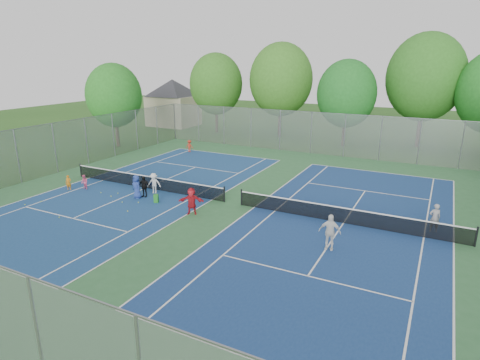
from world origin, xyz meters
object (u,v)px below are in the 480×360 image
object	(u,v)px
ball_hopper	(156,199)
instructor	(435,218)
net_left	(146,182)
net_right	(344,216)
ball_crate	(152,183)

from	to	relation	value
ball_hopper	instructor	world-z (taller)	instructor
net_left	ball_hopper	distance (m)	3.28
net_right	ball_crate	bearing A→B (deg)	176.51
net_left	instructor	world-z (taller)	instructor
ball_crate	instructor	size ratio (longest dim) A/B	0.24
ball_hopper	instructor	distance (m)	16.23
net_right	instructor	distance (m)	4.61
instructor	net_left	bearing A→B (deg)	-15.94
net_right	ball_hopper	size ratio (longest dim) A/B	23.65
ball_hopper	net_left	bearing A→B (deg)	141.26
ball_hopper	instructor	size ratio (longest dim) A/B	0.34
net_left	instructor	distance (m)	18.52
net_right	instructor	xyz separation A→B (m)	(4.48, 1.01, 0.34)
net_left	net_right	xyz separation A→B (m)	(14.00, 0.00, 0.00)
net_right	ball_crate	xyz separation A→B (m)	(-14.11, 0.86, -0.29)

